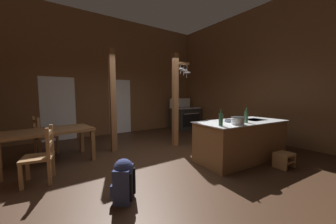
{
  "coord_description": "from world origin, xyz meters",
  "views": [
    {
      "loc": [
        -2.13,
        -3.34,
        1.48
      ],
      "look_at": [
        0.45,
        0.4,
        1.05
      ],
      "focal_mm": 19.69,
      "sensor_mm": 36.0,
      "label": 1
    }
  ],
  "objects": [
    {
      "name": "ground_plane",
      "position": [
        0.0,
        0.0,
        -0.05
      ],
      "size": [
        8.26,
        7.87,
        0.1
      ],
      "primitive_type": "cube",
      "color": "#382316"
    },
    {
      "name": "wall_back",
      "position": [
        0.0,
        3.61,
        2.15
      ],
      "size": [
        8.26,
        0.14,
        4.3
      ],
      "primitive_type": "cube",
      "color": "brown",
      "rests_on": "ground_plane"
    },
    {
      "name": "wall_right",
      "position": [
        3.8,
        0.0,
        2.15
      ],
      "size": [
        0.14,
        7.87,
        4.3
      ],
      "primitive_type": "cube",
      "color": "brown",
      "rests_on": "ground_plane"
    },
    {
      "name": "glazed_door_back_left",
      "position": [
        -1.68,
        3.53,
        1.02
      ],
      "size": [
        1.0,
        0.01,
        2.05
      ],
      "primitive_type": "cube",
      "color": "white",
      "rests_on": "ground_plane"
    },
    {
      "name": "glazed_panel_back_right",
      "position": [
        0.37,
        3.53,
        1.02
      ],
      "size": [
        0.84,
        0.01,
        2.05
      ],
      "primitive_type": "cube",
      "color": "white",
      "rests_on": "ground_plane"
    },
    {
      "name": "kitchen_island",
      "position": [
        1.59,
        -0.88,
        0.44
      ],
      "size": [
        2.23,
        1.12,
        0.89
      ],
      "color": "brown",
      "rests_on": "ground_plane"
    },
    {
      "name": "stove_range",
      "position": [
        3.01,
        2.77,
        0.48
      ],
      "size": [
        1.16,
        0.84,
        1.32
      ],
      "color": "#2C2C2C",
      "rests_on": "ground_plane"
    },
    {
      "name": "support_post_with_pot_rack",
      "position": [
        1.08,
        0.89,
        1.45
      ],
      "size": [
        0.59,
        0.25,
        2.65
      ],
      "color": "brown",
      "rests_on": "ground_plane"
    },
    {
      "name": "support_post_center",
      "position": [
        -0.6,
        1.4,
        1.32
      ],
      "size": [
        0.14,
        0.14,
        2.65
      ],
      "color": "brown",
      "rests_on": "ground_plane"
    },
    {
      "name": "step_stool",
      "position": [
        1.89,
        -1.68,
        0.18
      ],
      "size": [
        0.38,
        0.3,
        0.3
      ],
      "color": "#9E7044",
      "rests_on": "ground_plane"
    },
    {
      "name": "dining_table",
      "position": [
        -2.04,
        1.28,
        0.65
      ],
      "size": [
        1.8,
        1.11,
        0.74
      ],
      "color": "brown",
      "rests_on": "ground_plane"
    },
    {
      "name": "ladderback_chair_near_window",
      "position": [
        -2.18,
        0.36,
        0.45
      ],
      "size": [
        0.51,
        0.51,
        0.95
      ],
      "color": "#9E7044",
      "rests_on": "ground_plane"
    },
    {
      "name": "ladderback_chair_by_post",
      "position": [
        -2.12,
        2.12,
        0.45
      ],
      "size": [
        0.54,
        0.54,
        0.95
      ],
      "color": "#9E7044",
      "rests_on": "ground_plane"
    },
    {
      "name": "backpack",
      "position": [
        -1.24,
        -0.96,
        0.31
      ],
      "size": [
        0.39,
        0.39,
        0.6
      ],
      "color": "navy",
      "rests_on": "ground_plane"
    },
    {
      "name": "stockpot_on_counter",
      "position": [
        1.08,
        -1.14,
        0.97
      ],
      "size": [
        0.33,
        0.26,
        0.16
      ],
      "color": "silver",
      "rests_on": "kitchen_island"
    },
    {
      "name": "mixing_bowl_on_counter",
      "position": [
        1.22,
        -0.82,
        0.92
      ],
      "size": [
        0.18,
        0.18,
        0.06
      ],
      "color": "slate",
      "rests_on": "kitchen_island"
    },
    {
      "name": "bottle_tall_on_counter",
      "position": [
        1.45,
        -1.09,
        1.02
      ],
      "size": [
        0.07,
        0.07,
        0.33
      ],
      "color": "#2D5638",
      "rests_on": "kitchen_island"
    },
    {
      "name": "bottle_short_on_counter",
      "position": [
        0.67,
        -1.06,
        1.02
      ],
      "size": [
        0.08,
        0.08,
        0.32
      ],
      "color": "#2D5638",
      "rests_on": "kitchen_island"
    }
  ]
}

